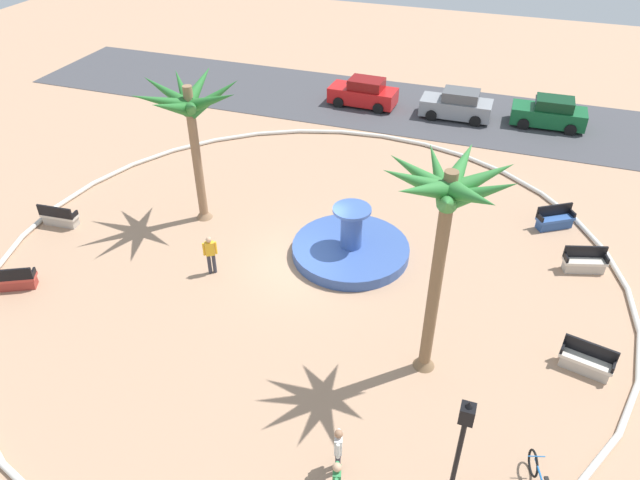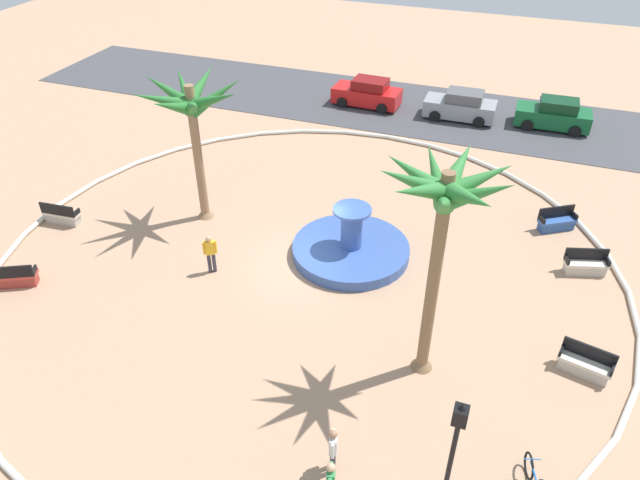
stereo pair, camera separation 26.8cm
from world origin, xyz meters
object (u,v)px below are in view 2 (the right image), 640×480
palm_tree_by_curb (191,109)px  person_pedestrian_stroll (210,252)px  fountain (351,248)px  bench_north (62,216)px  parked_car_third (554,115)px  bench_southeast (556,222)px  person_cyclist_helmet (333,449)px  parked_car_leftmost (367,93)px  bench_southwest (585,365)px  parked_car_second (461,106)px  palm_tree_near_fountain (443,208)px  bench_east (585,265)px  bench_west (15,278)px  lamppost (452,455)px

palm_tree_by_curb → person_pedestrian_stroll: palm_tree_by_curb is taller
fountain → bench_north: fountain is taller
parked_car_third → bench_southeast: bearing=-86.6°
person_cyclist_helmet → fountain: bearing=104.9°
palm_tree_by_curb → parked_car_leftmost: bearing=77.7°
fountain → bench_southwest: 9.29m
bench_north → parked_car_second: parked_car_second is taller
palm_tree_near_fountain → parked_car_second: 20.35m
bench_southwest → parked_car_second: (-6.80, 18.10, 0.43)m
fountain → person_cyclist_helmet: size_ratio=2.88×
bench_southeast → parked_car_second: bearing=119.5°
person_pedestrian_stroll → bench_east: bearing=19.9°
fountain → bench_west: bearing=-151.2°
parked_car_leftmost → parked_car_second: 5.57m
bench_west → bench_southeast: (18.57, 10.79, 0.00)m
lamppost → parked_car_second: size_ratio=1.05×
lamppost → person_pedestrian_stroll: bearing=146.2°
fountain → bench_southwest: (8.66, -3.36, 0.04)m
fountain → bench_north: 12.44m
bench_east → bench_southwest: same height
palm_tree_near_fountain → parked_car_second: (-2.01, 19.59, -5.13)m
bench_southwest → person_pedestrian_stroll: bearing=177.7°
bench_north → bench_southeast: same height
palm_tree_near_fountain → palm_tree_by_curb: 11.97m
fountain → person_pedestrian_stroll: 5.45m
parked_car_third → parked_car_leftmost: bearing=-177.1°
bench_east → parked_car_third: bearing=97.5°
lamppost → person_pedestrian_stroll: size_ratio=2.57×
bench_southwest → parked_car_third: parked_car_third is taller
fountain → parked_car_third: bearing=65.7°
palm_tree_by_curb → bench_north: palm_tree_by_curb is taller
palm_tree_near_fountain → bench_southeast: bearing=69.0°
bench_southeast → bench_southwest: bearing=-82.1°
palm_tree_near_fountain → bench_north: (-16.14, 2.80, -5.56)m
person_cyclist_helmet → person_pedestrian_stroll: size_ratio=0.98×
bench_east → bench_west: size_ratio=1.01×
person_pedestrian_stroll → parked_car_second: 18.73m
parked_car_second → bench_north: bearing=-130.1°
fountain → parked_car_leftmost: fountain is taller
fountain → parked_car_third: fountain is taller
bench_north → lamppost: 19.25m
bench_east → parked_car_second: (-6.81, 12.75, 0.43)m
fountain → bench_southwest: bearing=-21.2°
bench_southeast → person_cyclist_helmet: size_ratio=1.01×
bench_west → parked_car_leftmost: bearing=70.6°
bench_southwest → person_pedestrian_stroll: size_ratio=1.02×
fountain → bench_southeast: fountain is taller
parked_car_leftmost → parked_car_second: (5.57, -0.01, 0.00)m
palm_tree_by_curb → bench_east: palm_tree_by_curb is taller
palm_tree_by_curb → parked_car_third: size_ratio=1.53×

